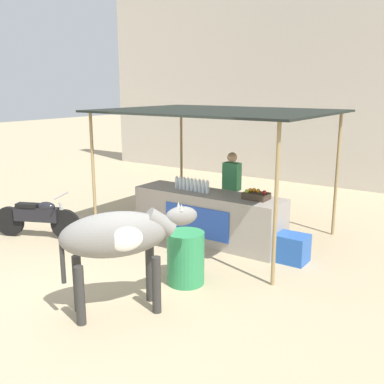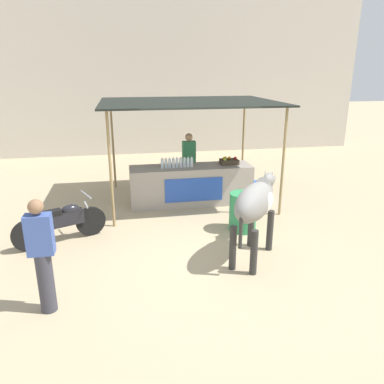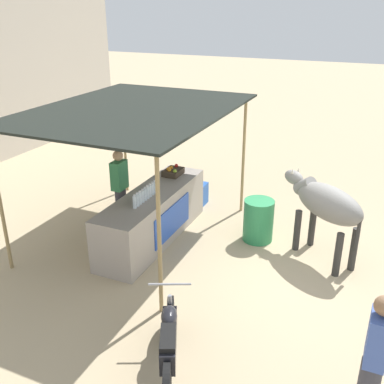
{
  "view_description": "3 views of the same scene",
  "coord_description": "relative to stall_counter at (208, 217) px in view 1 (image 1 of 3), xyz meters",
  "views": [
    {
      "loc": [
        4.46,
        -4.82,
        2.93
      ],
      "look_at": [
        0.16,
        1.43,
        1.14
      ],
      "focal_mm": 42.0,
      "sensor_mm": 36.0,
      "label": 1
    },
    {
      "loc": [
        -1.59,
        -6.57,
        3.23
      ],
      "look_at": [
        -0.2,
        0.95,
        0.71
      ],
      "focal_mm": 35.0,
      "sensor_mm": 36.0,
      "label": 2
    },
    {
      "loc": [
        -6.66,
        -1.53,
        4.19
      ],
      "look_at": [
        0.44,
        1.59,
        0.91
      ],
      "focal_mm": 42.0,
      "sensor_mm": 36.0,
      "label": 3
    }
  ],
  "objects": [
    {
      "name": "cooler_box",
      "position": [
        1.73,
        -0.1,
        -0.24
      ],
      "size": [
        0.6,
        0.44,
        0.48
      ],
      "primitive_type": "cube",
      "color": "blue",
      "rests_on": "ground"
    },
    {
      "name": "vendor_behind_counter",
      "position": [
        0.08,
        0.75,
        0.37
      ],
      "size": [
        0.34,
        0.22,
        1.65
      ],
      "color": "#383842",
      "rests_on": "ground"
    },
    {
      "name": "building_wall_far",
      "position": [
        0.0,
        6.36,
        2.6
      ],
      "size": [
        16.0,
        0.5,
        6.16
      ],
      "primitive_type": "cube",
      "color": "beige",
      "rests_on": "ground"
    },
    {
      "name": "motorcycle_parked",
      "position": [
        -2.86,
        -1.75,
        -0.05
      ],
      "size": [
        1.67,
        0.89,
        0.9
      ],
      "color": "black",
      "rests_on": "ground"
    },
    {
      "name": "water_barrel",
      "position": [
        0.77,
        -1.83,
        -0.07
      ],
      "size": [
        0.57,
        0.57,
        0.81
      ],
      "primitive_type": "cylinder",
      "color": "#2D8C51",
      "rests_on": "ground"
    },
    {
      "name": "ground_plane",
      "position": [
        0.0,
        -2.2,
        -0.48
      ],
      "size": [
        60.0,
        60.0,
        0.0
      ],
      "primitive_type": "plane",
      "color": "tan"
    },
    {
      "name": "cow",
      "position": [
        0.59,
        -3.02,
        0.55
      ],
      "size": [
        1.38,
        1.67,
        1.44
      ],
      "color": "gray",
      "rests_on": "ground"
    },
    {
      "name": "stall_counter",
      "position": [
        0.0,
        0.0,
        0.0
      ],
      "size": [
        3.0,
        0.82,
        0.96
      ],
      "color": "#9E9389",
      "rests_on": "ground"
    },
    {
      "name": "stall_awning",
      "position": [
        0.0,
        0.3,
        1.92
      ],
      "size": [
        4.2,
        3.2,
        2.5
      ],
      "color": "black",
      "rests_on": "ground"
    },
    {
      "name": "fruit_crate",
      "position": [
        0.98,
        0.05,
        0.55
      ],
      "size": [
        0.44,
        0.32,
        0.18
      ],
      "color": "#3F3326",
      "rests_on": "stall_counter"
    },
    {
      "name": "water_bottle_row",
      "position": [
        -0.35,
        -0.05,
        0.59
      ],
      "size": [
        0.79,
        0.07,
        0.25
      ],
      "color": "silver",
      "rests_on": "stall_counter"
    }
  ]
}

